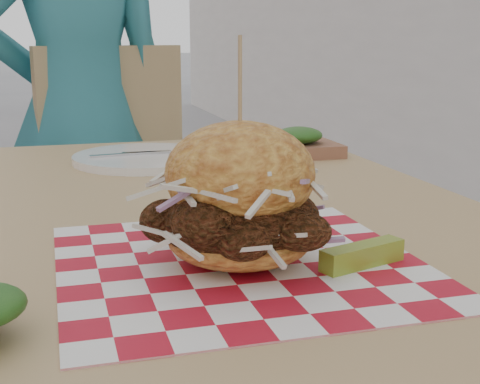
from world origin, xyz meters
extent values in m
imported|color=teal|center=(0.07, 1.22, 0.76)|extent=(0.61, 0.46, 1.53)
cube|color=tan|center=(0.15, 0.16, 0.73)|extent=(0.80, 1.20, 0.04)
cylinder|color=#333338|center=(0.49, 0.70, 0.35)|extent=(0.05, 0.05, 0.71)
cube|color=tan|center=(0.15, 1.02, 0.45)|extent=(0.51, 0.51, 0.04)
cube|color=tan|center=(0.10, 1.22, 0.70)|extent=(0.42, 0.14, 0.50)
cylinder|color=#333338|center=(0.02, 0.81, 0.21)|extent=(0.03, 0.03, 0.43)
cylinder|color=#333338|center=(0.37, 0.89, 0.21)|extent=(0.03, 0.03, 0.43)
cylinder|color=#333338|center=(-0.07, 1.15, 0.21)|extent=(0.03, 0.03, 0.43)
cylinder|color=#333338|center=(0.28, 1.24, 0.21)|extent=(0.03, 0.03, 0.43)
cube|color=#B71225|center=(0.16, -0.08, 0.75)|extent=(0.36, 0.36, 0.00)
ellipsoid|color=gold|center=(0.16, -0.08, 0.78)|extent=(0.15, 0.15, 0.05)
ellipsoid|color=brown|center=(0.16, -0.08, 0.80)|extent=(0.16, 0.15, 0.08)
ellipsoid|color=gold|center=(0.16, -0.08, 0.84)|extent=(0.15, 0.15, 0.10)
cylinder|color=tan|center=(0.16, -0.08, 0.92)|extent=(0.00, 0.00, 0.11)
cube|color=#92A02E|center=(0.27, -0.12, 0.76)|extent=(0.10, 0.05, 0.02)
cylinder|color=white|center=(0.15, 0.51, 0.76)|extent=(0.27, 0.27, 0.01)
cube|color=silver|center=(0.12, 0.51, 0.77)|extent=(0.15, 0.03, 0.00)
cube|color=silver|center=(0.18, 0.51, 0.77)|extent=(0.15, 0.03, 0.00)
cube|color=brown|center=(0.44, 0.50, 0.76)|extent=(0.15, 0.12, 0.02)
ellipsoid|color=#164915|center=(0.44, 0.50, 0.79)|extent=(0.09, 0.09, 0.03)
camera|label=1|loc=(-0.02, -0.70, 0.97)|focal=50.00mm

